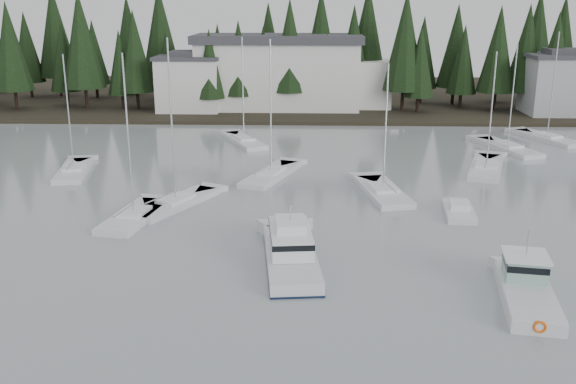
% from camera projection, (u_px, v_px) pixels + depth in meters
% --- Properties ---
extents(far_shore_land, '(240.00, 54.00, 1.00)m').
position_uv_depth(far_shore_land, '(311.00, 97.00, 112.60)').
color(far_shore_land, black).
rests_on(far_shore_land, ground).
extents(conifer_treeline, '(200.00, 22.00, 20.00)m').
position_uv_depth(conifer_treeline, '(311.00, 107.00, 102.07)').
color(conifer_treeline, black).
rests_on(conifer_treeline, ground).
extents(house_west, '(9.54, 7.42, 8.75)m').
position_uv_depth(house_west, '(189.00, 82.00, 94.61)').
color(house_west, silver).
rests_on(house_west, ground).
extents(house_east_a, '(10.60, 8.48, 9.25)m').
position_uv_depth(house_east_a, '(562.00, 83.00, 91.85)').
color(house_east_a, '#999EA0').
rests_on(house_east_a, ground).
extents(harbor_inn, '(29.50, 11.50, 10.90)m').
position_uv_depth(harbor_inn, '(292.00, 73.00, 97.01)').
color(harbor_inn, silver).
rests_on(harbor_inn, ground).
extents(cabin_cruiser_center, '(4.18, 10.40, 4.35)m').
position_uv_depth(cabin_cruiser_center, '(291.00, 253.00, 41.04)').
color(cabin_cruiser_center, silver).
rests_on(cabin_cruiser_center, ground).
extents(lobster_boat_teal, '(3.93, 8.12, 4.33)m').
position_uv_depth(lobster_boat_teal, '(526.00, 291.00, 36.04)').
color(lobster_boat_teal, silver).
rests_on(lobster_boat_teal, ground).
extents(sailboat_0, '(4.56, 9.58, 11.82)m').
position_uv_depth(sailboat_0, '(383.00, 194.00, 55.82)').
color(sailboat_0, silver).
rests_on(sailboat_0, ground).
extents(sailboat_1, '(6.41, 9.42, 14.04)m').
position_uv_depth(sailboat_1, '(176.00, 205.00, 52.62)').
color(sailboat_1, silver).
rests_on(sailboat_1, ground).
extents(sailboat_2, '(4.28, 9.25, 11.99)m').
position_uv_depth(sailboat_2, '(74.00, 172.00, 62.73)').
color(sailboat_2, silver).
rests_on(sailboat_2, ground).
extents(sailboat_3, '(5.73, 10.05, 13.43)m').
position_uv_depth(sailboat_3, '(271.00, 176.00, 61.37)').
color(sailboat_3, silver).
rests_on(sailboat_3, ground).
extents(sailboat_6, '(5.99, 10.91, 12.12)m').
position_uv_depth(sailboat_6, '(486.00, 169.00, 63.94)').
color(sailboat_6, silver).
rests_on(sailboat_6, ground).
extents(sailboat_9, '(6.46, 10.01, 12.83)m').
position_uv_depth(sailboat_9, '(244.00, 142.00, 76.18)').
color(sailboat_9, silver).
rests_on(sailboat_9, ground).
extents(sailboat_10, '(5.67, 10.48, 12.27)m').
position_uv_depth(sailboat_10, '(507.00, 149.00, 72.65)').
color(sailboat_10, silver).
rests_on(sailboat_10, ground).
extents(sailboat_12, '(4.08, 8.50, 13.15)m').
position_uv_depth(sailboat_12, '(134.00, 218.00, 49.41)').
color(sailboat_12, silver).
rests_on(sailboat_12, ground).
extents(sailboat_13, '(6.13, 9.91, 13.35)m').
position_uv_depth(sailboat_13, '(547.00, 139.00, 77.63)').
color(sailboat_13, silver).
rests_on(sailboat_13, ground).
extents(runabout_1, '(2.72, 5.28, 1.42)m').
position_uv_depth(runabout_1, '(459.00, 213.00, 50.47)').
color(runabout_1, silver).
rests_on(runabout_1, ground).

